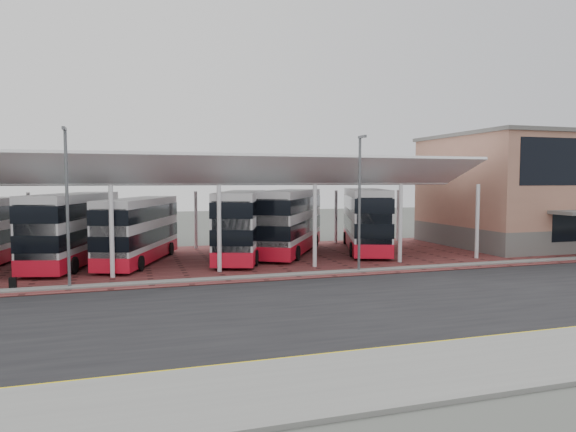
{
  "coord_description": "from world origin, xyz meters",
  "views": [
    {
      "loc": [
        -11.04,
        -21.42,
        5.47
      ],
      "look_at": [
        -1.67,
        8.75,
        3.27
      ],
      "focal_mm": 32.0,
      "sensor_mm": 36.0,
      "label": 1
    }
  ],
  "objects_px": {
    "terminal": "(546,190)",
    "bus_2": "(139,231)",
    "bus_3": "(242,225)",
    "bus_1": "(74,229)",
    "bus_4": "(290,222)",
    "bus_5": "(365,220)"
  },
  "relations": [
    {
      "from": "terminal",
      "to": "bus_2",
      "type": "xyz_separation_m",
      "value": [
        -33.47,
        -0.35,
        -2.5
      ]
    },
    {
      "from": "bus_3",
      "to": "bus_2",
      "type": "bearing_deg",
      "value": -160.67
    },
    {
      "from": "bus_1",
      "to": "bus_4",
      "type": "relative_size",
      "value": 1.02
    },
    {
      "from": "bus_2",
      "to": "bus_4",
      "type": "bearing_deg",
      "value": 26.54
    },
    {
      "from": "bus_4",
      "to": "bus_2",
      "type": "bearing_deg",
      "value": -143.19
    },
    {
      "from": "terminal",
      "to": "bus_3",
      "type": "relative_size",
      "value": 1.6
    },
    {
      "from": "bus_1",
      "to": "bus_3",
      "type": "bearing_deg",
      "value": 13.29
    },
    {
      "from": "bus_2",
      "to": "bus_3",
      "type": "height_order",
      "value": "bus_3"
    },
    {
      "from": "bus_2",
      "to": "bus_4",
      "type": "xyz_separation_m",
      "value": [
        10.84,
        1.25,
        0.23
      ]
    },
    {
      "from": "bus_4",
      "to": "bus_5",
      "type": "xyz_separation_m",
      "value": [
        6.01,
        -0.32,
        0.03
      ]
    },
    {
      "from": "bus_4",
      "to": "bus_5",
      "type": "height_order",
      "value": "bus_5"
    },
    {
      "from": "terminal",
      "to": "bus_4",
      "type": "bearing_deg",
      "value": 177.71
    },
    {
      "from": "terminal",
      "to": "bus_3",
      "type": "distance_m",
      "value": 26.63
    },
    {
      "from": "bus_1",
      "to": "bus_2",
      "type": "bearing_deg",
      "value": 8.71
    },
    {
      "from": "bus_2",
      "to": "bus_3",
      "type": "relative_size",
      "value": 0.91
    },
    {
      "from": "terminal",
      "to": "bus_3",
      "type": "height_order",
      "value": "terminal"
    },
    {
      "from": "bus_3",
      "to": "bus_5",
      "type": "bearing_deg",
      "value": 23.57
    },
    {
      "from": "bus_1",
      "to": "bus_3",
      "type": "distance_m",
      "value": 10.95
    },
    {
      "from": "bus_5",
      "to": "bus_1",
      "type": "bearing_deg",
      "value": -158.71
    },
    {
      "from": "bus_1",
      "to": "bus_3",
      "type": "xyz_separation_m",
      "value": [
        10.95,
        -0.38,
        0.04
      ]
    },
    {
      "from": "terminal",
      "to": "bus_4",
      "type": "xyz_separation_m",
      "value": [
        -22.62,
        0.9,
        -2.27
      ]
    },
    {
      "from": "bus_1",
      "to": "bus_3",
      "type": "relative_size",
      "value": 0.99
    }
  ]
}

